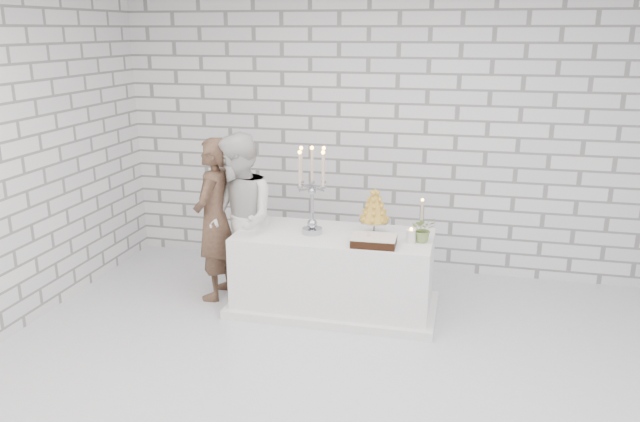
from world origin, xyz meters
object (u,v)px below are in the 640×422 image
at_px(groom, 215,219).
at_px(croquembouche, 374,212).
at_px(candelabra, 312,191).
at_px(cake_table, 334,272).
at_px(bride, 239,220).

bearing_deg(groom, croquembouche, 90.88).
height_order(groom, croquembouche, groom).
xyz_separation_m(candelabra, croquembouche, (0.56, 0.08, -0.18)).
bearing_deg(croquembouche, cake_table, -172.00).
height_order(cake_table, candelabra, candelabra).
bearing_deg(cake_table, groom, 178.01).
bearing_deg(cake_table, candelabra, -170.42).
height_order(cake_table, bride, bride).
bearing_deg(bride, cake_table, 58.10).
bearing_deg(bride, candelabra, 55.72).
relative_size(candelabra, croquembouche, 1.83).
bearing_deg(candelabra, croquembouche, 8.56).
relative_size(cake_table, candelabra, 2.21).
relative_size(groom, bride, 0.97).
relative_size(groom, croquembouche, 3.57).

